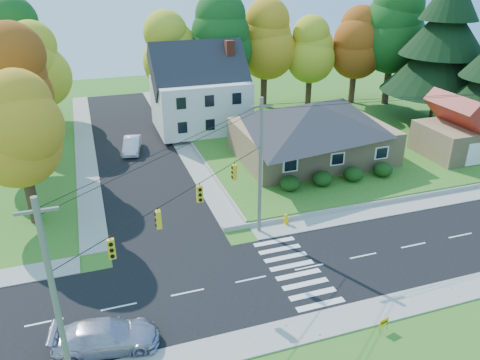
{
  "coord_description": "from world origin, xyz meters",
  "views": [
    {
      "loc": [
        -12.17,
        -22.17,
        17.86
      ],
      "look_at": [
        -2.02,
        8.0,
        2.97
      ],
      "focal_mm": 35.0,
      "sensor_mm": 36.0,
      "label": 1
    }
  ],
  "objects_px": {
    "white_car": "(132,145)",
    "ranch_house": "(312,130)",
    "silver_sedan": "(106,336)",
    "fire_hydrant": "(286,220)"
  },
  "relations": [
    {
      "from": "ranch_house",
      "to": "silver_sedan",
      "type": "xyz_separation_m",
      "value": [
        -20.83,
        -18.99,
        -2.48
      ]
    },
    {
      "from": "white_car",
      "to": "ranch_house",
      "type": "bearing_deg",
      "value": -15.02
    },
    {
      "from": "white_car",
      "to": "fire_hydrant",
      "type": "xyz_separation_m",
      "value": [
        9.1,
        -18.66,
        -0.34
      ]
    },
    {
      "from": "white_car",
      "to": "fire_hydrant",
      "type": "height_order",
      "value": "white_car"
    },
    {
      "from": "fire_hydrant",
      "to": "ranch_house",
      "type": "bearing_deg",
      "value": 55.51
    },
    {
      "from": "silver_sedan",
      "to": "ranch_house",
      "type": "bearing_deg",
      "value": -38.48
    },
    {
      "from": "silver_sedan",
      "to": "fire_hydrant",
      "type": "relative_size",
      "value": 5.87
    },
    {
      "from": "white_car",
      "to": "silver_sedan",
      "type": "bearing_deg",
      "value": -88.02
    },
    {
      "from": "ranch_house",
      "to": "silver_sedan",
      "type": "bearing_deg",
      "value": -137.65
    },
    {
      "from": "ranch_house",
      "to": "white_car",
      "type": "relative_size",
      "value": 3.22
    }
  ]
}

